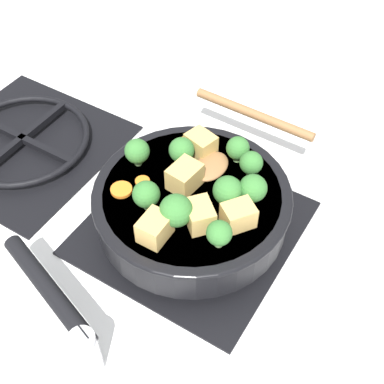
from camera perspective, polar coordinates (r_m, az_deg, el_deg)
name	(u,v)px	position (r m, az deg, el deg)	size (l,w,h in m)	color
ground_plane	(192,228)	(0.85, 0.00, -3.90)	(2.40, 2.40, 0.00)	white
front_burner_grate	(192,224)	(0.84, 0.00, -3.40)	(0.31, 0.31, 0.03)	black
rear_burner_grate	(23,142)	(1.02, -17.54, 5.12)	(0.31, 0.31, 0.03)	black
skillet_pan	(191,205)	(0.81, -0.15, -1.37)	(0.42, 0.32, 0.06)	black
wooden_spoon	(237,137)	(0.86, 4.79, 5.87)	(0.19, 0.22, 0.02)	olive
tofu_cube_center_large	(158,230)	(0.72, -3.68, -4.04)	(0.04, 0.04, 0.04)	tan
tofu_cube_near_handle	(200,215)	(0.74, 0.81, -2.49)	(0.04, 0.04, 0.04)	tan
tofu_cube_east_chunk	(201,144)	(0.83, 0.96, 5.14)	(0.04, 0.03, 0.03)	tan
tofu_cube_west_chunk	(185,177)	(0.78, -0.78, 1.64)	(0.05, 0.04, 0.04)	tan
tofu_cube_back_piece	(238,215)	(0.74, 4.97, -2.51)	(0.04, 0.03, 0.03)	tan
broccoli_floret_near_spoon	(228,191)	(0.75, 3.82, 0.13)	(0.04, 0.04, 0.05)	#709956
broccoli_floret_center_top	(176,211)	(0.73, -1.71, -2.01)	(0.05, 0.05, 0.05)	#709956
broccoli_floret_east_rim	(146,195)	(0.75, -4.91, -0.27)	(0.04, 0.04, 0.05)	#709956
broccoli_floret_west_rim	(137,151)	(0.81, -5.88, 4.33)	(0.04, 0.04, 0.05)	#709956
broccoli_floret_north_edge	(238,148)	(0.82, 4.91, 4.66)	(0.04, 0.04, 0.04)	#709956
broccoli_floret_south_cluster	(251,163)	(0.80, 6.33, 3.08)	(0.04, 0.04, 0.04)	#709956
broccoli_floret_mid_floret	(253,188)	(0.76, 6.52, 0.38)	(0.04, 0.04, 0.05)	#709956
broccoli_floret_small_inner	(182,150)	(0.81, -1.12, 4.47)	(0.04, 0.04, 0.05)	#709956
broccoli_floret_tall_stem	(219,233)	(0.71, 2.92, -4.43)	(0.04, 0.04, 0.04)	#709956
carrot_slice_orange_thin	(188,143)	(0.86, -0.48, 5.29)	(0.03, 0.03, 0.01)	orange
carrot_slice_near_center	(142,182)	(0.80, -5.30, 1.12)	(0.02, 0.02, 0.01)	orange
carrot_slice_edge_slice	(121,190)	(0.79, -7.55, 0.25)	(0.03, 0.03, 0.01)	orange
salt_shaker	(86,354)	(0.71, -11.22, -16.61)	(0.04, 0.04, 0.09)	white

